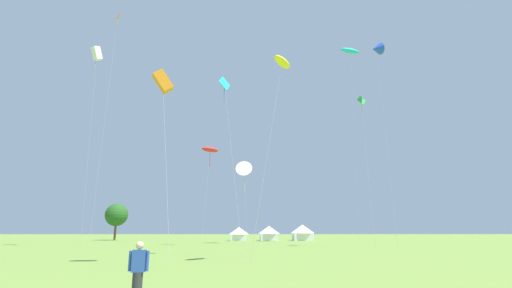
{
  "coord_description": "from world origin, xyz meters",
  "views": [
    {
      "loc": [
        -1.2,
        -5.17,
        2.03
      ],
      "look_at": [
        0.0,
        32.0,
        10.86
      ],
      "focal_mm": 25.6,
      "sensor_mm": 36.0,
      "label": 1
    }
  ],
  "objects_px": {
    "kite_white_box": "(97,54)",
    "tree_distant_left": "(117,215)",
    "kite_green_diamond": "(362,106)",
    "festival_tent_left": "(269,232)",
    "kite_cyan_diamond": "(225,88)",
    "kite_yellow_parafoil": "(282,62)",
    "kite_orange_diamond": "(116,31)",
    "festival_tent_center": "(239,233)",
    "festival_tent_right": "(302,232)",
    "kite_white_delta": "(244,172)",
    "kite_cyan_parafoil": "(350,51)",
    "kite_blue_delta": "(377,49)",
    "person_spectator": "(138,274)",
    "kite_orange_box": "(163,82)",
    "kite_red_parafoil": "(210,150)"
  },
  "relations": [
    {
      "from": "kite_white_box",
      "to": "tree_distant_left",
      "type": "distance_m",
      "value": 38.18
    },
    {
      "from": "kite_white_box",
      "to": "festival_tent_right",
      "type": "xyz_separation_m",
      "value": [
        33.95,
        27.73,
        -25.5
      ]
    },
    {
      "from": "festival_tent_center",
      "to": "festival_tent_right",
      "type": "bearing_deg",
      "value": 0.0
    },
    {
      "from": "kite_yellow_parafoil",
      "to": "kite_blue_delta",
      "type": "bearing_deg",
      "value": 53.5
    },
    {
      "from": "festival_tent_right",
      "to": "kite_white_delta",
      "type": "bearing_deg",
      "value": -126.39
    },
    {
      "from": "kite_white_delta",
      "to": "person_spectator",
      "type": "height_order",
      "value": "kite_white_delta"
    },
    {
      "from": "kite_cyan_parafoil",
      "to": "kite_orange_box",
      "type": "height_order",
      "value": "kite_cyan_parafoil"
    },
    {
      "from": "kite_cyan_diamond",
      "to": "festival_tent_right",
      "type": "height_order",
      "value": "kite_cyan_diamond"
    },
    {
      "from": "person_spectator",
      "to": "festival_tent_center",
      "type": "distance_m",
      "value": 66.64
    },
    {
      "from": "kite_green_diamond",
      "to": "kite_orange_box",
      "type": "xyz_separation_m",
      "value": [
        -21.67,
        -23.03,
        -6.53
      ]
    },
    {
      "from": "tree_distant_left",
      "to": "festival_tent_right",
      "type": "bearing_deg",
      "value": -4.31
    },
    {
      "from": "person_spectator",
      "to": "tree_distant_left",
      "type": "height_order",
      "value": "tree_distant_left"
    },
    {
      "from": "kite_green_diamond",
      "to": "festival_tent_left",
      "type": "relative_size",
      "value": 4.47
    },
    {
      "from": "kite_cyan_parafoil",
      "to": "person_spectator",
      "type": "xyz_separation_m",
      "value": [
        -23.05,
        -52.51,
        -34.72
      ]
    },
    {
      "from": "kite_cyan_diamond",
      "to": "kite_yellow_parafoil",
      "type": "bearing_deg",
      "value": -56.24
    },
    {
      "from": "kite_blue_delta",
      "to": "kite_orange_box",
      "type": "relative_size",
      "value": 2.12
    },
    {
      "from": "kite_orange_diamond",
      "to": "festival_tent_right",
      "type": "relative_size",
      "value": 6.52
    },
    {
      "from": "kite_orange_diamond",
      "to": "kite_white_box",
      "type": "bearing_deg",
      "value": 138.29
    },
    {
      "from": "tree_distant_left",
      "to": "kite_yellow_parafoil",
      "type": "bearing_deg",
      "value": -61.77
    },
    {
      "from": "kite_cyan_diamond",
      "to": "kite_green_diamond",
      "type": "bearing_deg",
      "value": 41.0
    },
    {
      "from": "person_spectator",
      "to": "festival_tent_left",
      "type": "xyz_separation_m",
      "value": [
        8.11,
        66.61,
        0.77
      ]
    },
    {
      "from": "festival_tent_center",
      "to": "festival_tent_right",
      "type": "relative_size",
      "value": 0.85
    },
    {
      "from": "kite_green_diamond",
      "to": "kite_cyan_parafoil",
      "type": "xyz_separation_m",
      "value": [
        4.11,
        16.56,
        17.02
      ]
    },
    {
      "from": "kite_cyan_diamond",
      "to": "kite_blue_delta",
      "type": "bearing_deg",
      "value": 35.07
    },
    {
      "from": "festival_tent_left",
      "to": "kite_red_parafoil",
      "type": "bearing_deg",
      "value": -113.07
    },
    {
      "from": "kite_cyan_parafoil",
      "to": "kite_white_box",
      "type": "bearing_deg",
      "value": -161.98
    },
    {
      "from": "kite_red_parafoil",
      "to": "kite_cyan_parafoil",
      "type": "distance_m",
      "value": 34.86
    },
    {
      "from": "kite_white_delta",
      "to": "festival_tent_right",
      "type": "xyz_separation_m",
      "value": [
        12.14,
        16.47,
        -9.87
      ]
    },
    {
      "from": "person_spectator",
      "to": "festival_tent_center",
      "type": "xyz_separation_m",
      "value": [
        1.89,
        66.61,
        0.65
      ]
    },
    {
      "from": "festival_tent_center",
      "to": "kite_white_box",
      "type": "bearing_deg",
      "value": -126.81
    },
    {
      "from": "festival_tent_center",
      "to": "kite_red_parafoil",
      "type": "bearing_deg",
      "value": -99.57
    },
    {
      "from": "kite_cyan_diamond",
      "to": "festival_tent_left",
      "type": "height_order",
      "value": "kite_cyan_diamond"
    },
    {
      "from": "festival_tent_left",
      "to": "kite_orange_box",
      "type": "bearing_deg",
      "value": -101.42
    },
    {
      "from": "kite_white_box",
      "to": "tree_distant_left",
      "type": "height_order",
      "value": "kite_white_box"
    },
    {
      "from": "kite_cyan_diamond",
      "to": "person_spectator",
      "type": "relative_size",
      "value": 9.2
    },
    {
      "from": "kite_blue_delta",
      "to": "festival_tent_left",
      "type": "relative_size",
      "value": 6.06
    },
    {
      "from": "kite_white_box",
      "to": "kite_red_parafoil",
      "type": "bearing_deg",
      "value": 12.01
    },
    {
      "from": "kite_white_delta",
      "to": "festival_tent_left",
      "type": "bearing_deg",
      "value": 72.6
    },
    {
      "from": "kite_orange_box",
      "to": "festival_tent_right",
      "type": "relative_size",
      "value": 2.62
    },
    {
      "from": "kite_white_delta",
      "to": "kite_cyan_parafoil",
      "type": "distance_m",
      "value": 31.34
    },
    {
      "from": "kite_white_box",
      "to": "kite_cyan_diamond",
      "type": "height_order",
      "value": "kite_white_box"
    },
    {
      "from": "kite_cyan_diamond",
      "to": "kite_blue_delta",
      "type": "xyz_separation_m",
      "value": [
        19.9,
        13.97,
        11.68
      ]
    },
    {
      "from": "festival_tent_center",
      "to": "festival_tent_left",
      "type": "bearing_deg",
      "value": 0.0
    },
    {
      "from": "kite_cyan_parafoil",
      "to": "festival_tent_left",
      "type": "xyz_separation_m",
      "value": [
        -14.94,
        14.1,
        -33.95
      ]
    },
    {
      "from": "kite_green_diamond",
      "to": "festival_tent_left",
      "type": "bearing_deg",
      "value": 109.44
    },
    {
      "from": "festival_tent_left",
      "to": "festival_tent_right",
      "type": "height_order",
      "value": "festival_tent_right"
    },
    {
      "from": "kite_yellow_parafoil",
      "to": "kite_orange_box",
      "type": "bearing_deg",
      "value": -174.98
    },
    {
      "from": "festival_tent_left",
      "to": "kite_cyan_diamond",
      "type": "bearing_deg",
      "value": -98.63
    },
    {
      "from": "kite_cyan_diamond",
      "to": "kite_cyan_parafoil",
      "type": "distance_m",
      "value": 44.13
    },
    {
      "from": "kite_white_box",
      "to": "kite_cyan_diamond",
      "type": "relative_size",
      "value": 1.78
    }
  ]
}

